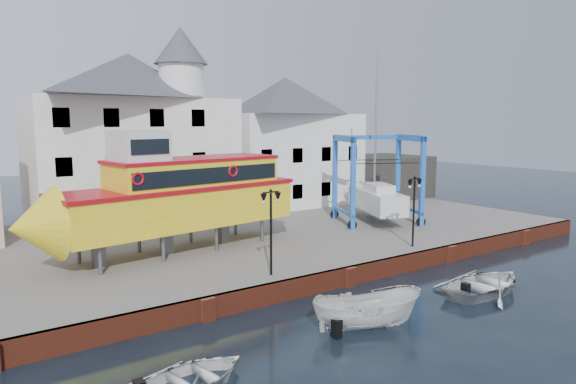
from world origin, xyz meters
TOP-DOWN VIEW (x-y plane):
  - ground at (0.00, 0.00)m, footprint 140.00×140.00m
  - hardstanding at (0.00, 11.00)m, footprint 44.00×22.00m
  - quay_wall at (-0.00, 0.10)m, footprint 44.00×0.47m
  - building_white_main at (-4.87, 18.39)m, footprint 14.00×8.30m
  - building_white_right at (9.00, 19.00)m, footprint 12.00×8.00m
  - shed_dark at (19.00, 17.00)m, footprint 8.00×7.00m
  - lamp_post_left at (-4.00, 1.20)m, footprint 1.12×0.32m
  - lamp_post_right at (6.00, 1.20)m, footprint 1.12×0.32m
  - tour_boat at (-6.62, 7.89)m, footprint 16.23×5.95m
  - travel_lift at (9.75, 8.52)m, footprint 7.01×8.30m
  - motorboat_a at (-3.02, -4.48)m, footprint 4.90×3.42m
  - motorboat_b at (4.93, -4.50)m, footprint 5.45×4.04m

SIDE VIEW (x-z plane):
  - ground at x=0.00m, z-range 0.00..0.00m
  - motorboat_a at x=-3.02m, z-range -0.89..0.89m
  - motorboat_b at x=4.93m, z-range -0.54..0.54m
  - hardstanding at x=0.00m, z-range 0.00..1.00m
  - quay_wall at x=0.00m, z-range 0.00..1.00m
  - shed_dark at x=19.00m, z-range 1.00..5.00m
  - travel_lift at x=9.75m, z-range -3.08..9.20m
  - lamp_post_left at x=-4.00m, z-range 2.07..6.27m
  - lamp_post_right at x=6.00m, z-range 2.07..6.27m
  - tour_boat at x=-6.62m, z-range 0.80..7.71m
  - building_white_right at x=9.00m, z-range 1.00..12.20m
  - building_white_main at x=-4.87m, z-range 0.34..14.34m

